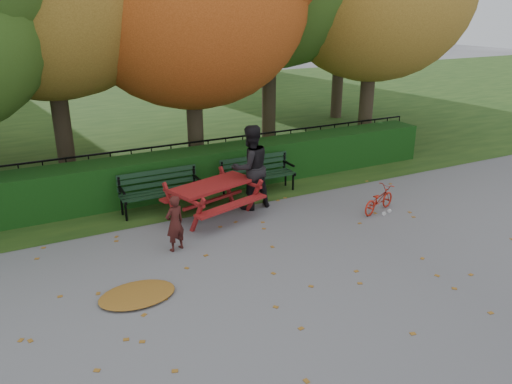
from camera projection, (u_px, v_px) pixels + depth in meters
name	position (u px, v px, depth m)	size (l,w,h in m)	color
ground	(299.00, 269.00, 8.61)	(90.00, 90.00, 0.00)	slate
grass_strip	(116.00, 118.00, 20.25)	(90.00, 90.00, 0.00)	#183611
hedge	(202.00, 170.00, 12.18)	(13.00, 0.90, 1.00)	black
iron_fence	(191.00, 160.00, 12.83)	(14.00, 0.04, 1.02)	black
bench_left	(160.00, 187.00, 10.95)	(1.80, 0.57, 0.88)	black
bench_right	(257.00, 172.00, 11.98)	(1.80, 0.57, 0.88)	black
picnic_table	(213.00, 191.00, 10.52)	(2.12, 1.89, 0.87)	maroon
leaf_pile	(137.00, 295.00, 7.77)	(1.20, 0.83, 0.08)	brown
leaf_scatter	(290.00, 261.00, 8.86)	(9.00, 5.70, 0.01)	brown
child	(175.00, 223.00, 9.10)	(0.39, 0.26, 1.07)	#3C1613
adult	(250.00, 167.00, 10.91)	(0.92, 0.71, 1.89)	black
bicycle	(379.00, 199.00, 10.92)	(0.38, 1.08, 0.57)	#AE1E10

